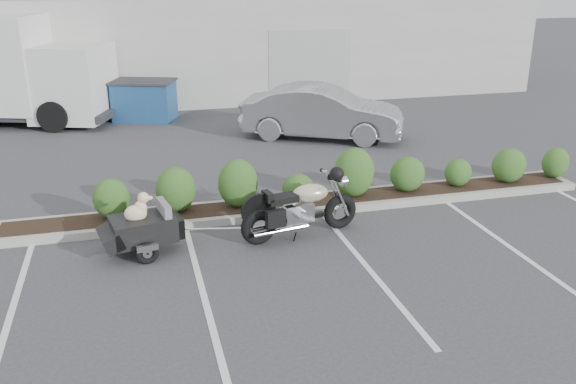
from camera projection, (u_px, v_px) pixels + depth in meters
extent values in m
plane|color=#38383A|center=(287.00, 260.00, 10.17)|extent=(90.00, 90.00, 0.00)
cube|color=#9E9E93|center=(307.00, 204.00, 12.38)|extent=(12.00, 1.00, 0.15)
cube|color=#9EA099|center=(181.00, 36.00, 24.90)|extent=(26.00, 10.00, 4.00)
torus|color=black|center=(259.00, 227.00, 10.67)|extent=(0.69, 0.29, 0.67)
torus|color=black|center=(340.00, 211.00, 11.34)|extent=(0.69, 0.29, 0.67)
cylinder|color=silver|center=(259.00, 227.00, 10.67)|extent=(0.30, 0.17, 0.28)
cylinder|color=silver|center=(340.00, 211.00, 11.34)|extent=(0.25, 0.14, 0.24)
cylinder|color=silver|center=(340.00, 195.00, 11.10)|extent=(0.43, 0.13, 0.88)
cylinder|color=silver|center=(335.00, 192.00, 11.27)|extent=(0.43, 0.13, 0.88)
cylinder|color=silver|center=(330.00, 175.00, 10.99)|extent=(0.16, 0.69, 0.03)
cylinder|color=silver|center=(343.00, 181.00, 11.15)|extent=(0.15, 0.20, 0.18)
sphere|color=black|center=(337.00, 174.00, 10.68)|extent=(0.30, 0.30, 0.26)
cube|color=silver|center=(297.00, 212.00, 10.92)|extent=(0.60, 0.43, 0.34)
cube|color=black|center=(302.00, 218.00, 11.01)|extent=(0.90, 0.26, 0.08)
ellipsoid|color=beige|center=(310.00, 193.00, 10.92)|extent=(0.71, 0.49, 0.33)
cube|color=black|center=(282.00, 199.00, 10.70)|extent=(0.59, 0.40, 0.12)
cube|color=black|center=(268.00, 196.00, 10.56)|extent=(0.17, 0.32, 0.16)
cylinder|color=silver|center=(281.00, 230.00, 10.69)|extent=(1.04, 0.28, 0.09)
cylinder|color=silver|center=(273.00, 223.00, 10.99)|extent=(1.04, 0.28, 0.09)
cube|color=black|center=(276.00, 219.00, 10.44)|extent=(0.36, 0.20, 0.30)
cube|color=black|center=(143.00, 229.00, 10.29)|extent=(1.16, 0.90, 0.42)
cube|color=slate|center=(164.00, 210.00, 10.35)|extent=(0.23, 0.63, 0.30)
cube|color=slate|center=(146.00, 222.00, 10.28)|extent=(0.80, 0.74, 0.04)
cube|color=black|center=(110.00, 238.00, 10.09)|extent=(0.50, 0.77, 0.36)
cube|color=black|center=(175.00, 226.00, 10.53)|extent=(0.29, 0.53, 0.34)
torus|color=black|center=(147.00, 253.00, 10.01)|extent=(0.40, 0.18, 0.39)
torus|color=black|center=(136.00, 234.00, 10.72)|extent=(0.40, 0.18, 0.39)
cube|color=silver|center=(147.00, 248.00, 9.93)|extent=(0.37, 0.14, 0.10)
cube|color=silver|center=(135.00, 227.00, 10.72)|extent=(0.37, 0.14, 0.10)
cylinder|color=black|center=(141.00, 244.00, 10.36)|extent=(0.21, 0.89, 0.04)
cylinder|color=silver|center=(189.00, 227.00, 10.66)|extent=(0.59, 0.15, 0.04)
ellipsoid|color=beige|center=(136.00, 214.00, 10.17)|extent=(0.41, 0.32, 0.30)
ellipsoid|color=beige|center=(141.00, 208.00, 10.18)|extent=(0.25, 0.24, 0.27)
sphere|color=beige|center=(143.00, 198.00, 10.14)|extent=(0.22, 0.22, 0.19)
ellipsoid|color=beige|center=(149.00, 198.00, 10.18)|extent=(0.15, 0.10, 0.07)
sphere|color=black|center=(152.00, 198.00, 10.21)|extent=(0.04, 0.04, 0.04)
ellipsoid|color=beige|center=(142.00, 198.00, 10.07)|extent=(0.05, 0.05, 0.10)
ellipsoid|color=beige|center=(140.00, 196.00, 10.16)|extent=(0.05, 0.05, 0.10)
cylinder|color=beige|center=(144.00, 220.00, 10.21)|extent=(0.05, 0.05, 0.12)
cylinder|color=beige|center=(142.00, 217.00, 10.31)|extent=(0.05, 0.05, 0.12)
imported|color=#A9A9B1|center=(322.00, 112.00, 17.27)|extent=(4.76, 3.50, 1.50)
cube|color=navy|center=(145.00, 101.00, 19.47)|extent=(2.12, 1.76, 1.21)
cube|color=#2D2D30|center=(143.00, 81.00, 19.26)|extent=(2.25, 1.89, 0.06)
cube|color=silver|center=(73.00, 82.00, 18.80)|extent=(2.74, 2.93, 2.27)
cube|color=black|center=(74.00, 92.00, 18.90)|extent=(0.73, 1.88, 1.03)
cube|color=#2D2D30|center=(4.00, 110.00, 19.30)|extent=(7.57, 4.55, 0.21)
cylinder|color=black|center=(54.00, 117.00, 18.03)|extent=(0.97, 0.58, 0.93)
cylinder|color=black|center=(84.00, 101.00, 20.16)|extent=(0.97, 0.58, 0.93)
cylinder|color=black|center=(15.00, 100.00, 20.34)|extent=(0.97, 0.58, 0.93)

